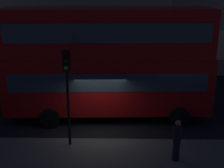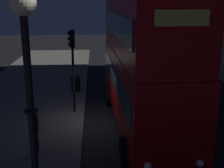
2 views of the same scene
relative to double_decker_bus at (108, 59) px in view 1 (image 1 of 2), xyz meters
The scene contains 4 objects.
ground_plane 3.75m from the double_decker_bus, 99.52° to the right, with size 80.00×80.00×0.00m, color black.
double_decker_bus is the anchor object (origin of this frame).
traffic_light_near_kerb 3.61m from the double_decker_bus, 115.83° to the right, with size 0.33×0.36×4.20m.
pedestrian 5.70m from the double_decker_bus, 57.41° to the right, with size 0.35×0.35×1.73m.
Camera 1 is at (0.82, -13.21, 6.81)m, focal length 49.02 mm.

